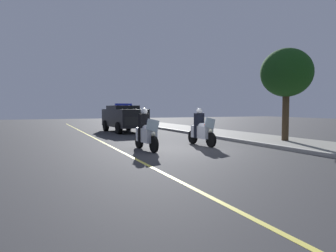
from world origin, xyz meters
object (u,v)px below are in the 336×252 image
Objects in this scene: police_motorcycle_lead_left at (146,133)px; tree_mid_block at (286,73)px; police_motorcycle_lead_right at (201,130)px; cyclist_background at (143,118)px; police_suv at (124,117)px.

tree_mid_block is at bearing 89.34° from police_motorcycle_lead_left.
police_motorcycle_lead_right is 1.22× the size of cyclist_background.
cyclist_background is at bearing 161.82° from police_motorcycle_lead_left.
cyclist_background is (-13.02, 1.57, 0.14)m from police_motorcycle_lead_right.
police_motorcycle_lead_left is 2.93m from police_motorcycle_lead_right.
cyclist_background is 14.17m from tree_mid_block.
tree_mid_block is at bearing 11.89° from cyclist_background.
police_motorcycle_lead_right is 0.47× the size of tree_mid_block.
tree_mid_block is at bearing 82.15° from police_motorcycle_lead_right.
police_suv reaches higher than cyclist_background.
police_motorcycle_lead_right is 5.25m from tree_mid_block.
police_motorcycle_lead_right is 0.43× the size of police_suv.
police_suv reaches higher than police_motorcycle_lead_left.
police_motorcycle_lead_left is 9.86m from police_suv.
police_motorcycle_lead_right is at bearing -97.85° from tree_mid_block.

